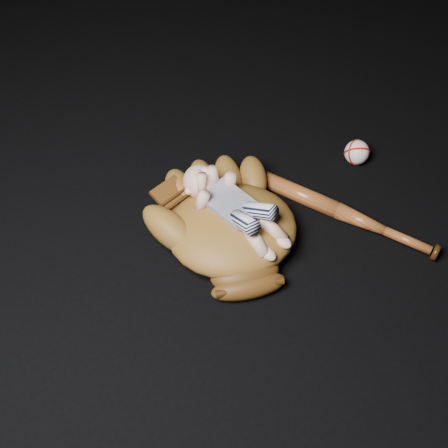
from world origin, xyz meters
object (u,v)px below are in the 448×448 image
object	(u,v)px
baseball_glove	(232,224)
baseball_bat	(348,215)
newborn_baby	(238,208)
baseball	(357,152)

from	to	relation	value
baseball_glove	baseball_bat	distance (m)	0.32
baseball_glove	baseball_bat	xyz separation A→B (m)	(0.31, -0.09, -0.05)
newborn_baby	baseball_bat	world-z (taller)	newborn_baby
newborn_baby	baseball_bat	bearing A→B (deg)	-30.98
newborn_baby	baseball	size ratio (longest dim) A/B	4.59
baseball_bat	baseball	xyz separation A→B (m)	(0.17, 0.17, 0.01)
baseball	newborn_baby	bearing A→B (deg)	-170.13
baseball	baseball_bat	bearing A→B (deg)	-134.22
baseball_glove	newborn_baby	xyz separation A→B (m)	(0.02, 0.00, 0.05)
baseball_bat	baseball	distance (m)	0.24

